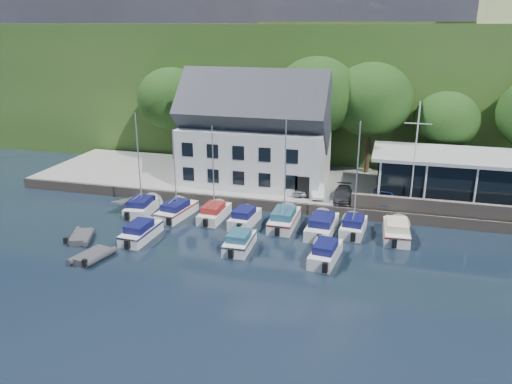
% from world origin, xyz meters
% --- Properties ---
extents(ground, '(180.00, 180.00, 0.00)m').
position_xyz_m(ground, '(0.00, 0.00, 0.00)').
color(ground, black).
rests_on(ground, ground).
extents(quay, '(60.00, 13.00, 1.00)m').
position_xyz_m(quay, '(0.00, 17.50, 0.50)').
color(quay, gray).
rests_on(quay, ground).
extents(quay_face, '(60.00, 0.30, 1.00)m').
position_xyz_m(quay_face, '(0.00, 11.00, 0.50)').
color(quay_face, '#6E6358').
rests_on(quay_face, ground).
extents(hillside, '(160.00, 75.00, 16.00)m').
position_xyz_m(hillside, '(0.00, 62.00, 8.00)').
color(hillside, '#345921').
rests_on(hillside, ground).
extents(field_patch, '(50.00, 30.00, 0.30)m').
position_xyz_m(field_patch, '(8.00, 70.00, 16.15)').
color(field_patch, '#515B2D').
rests_on(field_patch, hillside).
extents(harbor_building, '(14.40, 8.20, 8.70)m').
position_xyz_m(harbor_building, '(-7.00, 16.50, 5.35)').
color(harbor_building, silver).
rests_on(harbor_building, quay).
extents(club_pavilion, '(13.20, 7.20, 4.10)m').
position_xyz_m(club_pavilion, '(11.00, 16.00, 3.05)').
color(club_pavilion, black).
rests_on(club_pavilion, quay).
extents(seawall, '(18.00, 0.50, 1.20)m').
position_xyz_m(seawall, '(12.00, 11.40, 1.60)').
color(seawall, '#6E6358').
rests_on(seawall, quay).
extents(gangway, '(1.20, 6.00, 1.40)m').
position_xyz_m(gangway, '(-16.50, 9.00, 0.00)').
color(gangway, '#B8B8BD').
rests_on(gangway, ground).
extents(car_silver, '(2.04, 3.45, 1.10)m').
position_xyz_m(car_silver, '(-2.02, 13.75, 1.55)').
color(car_silver, '#B9B9BE').
rests_on(car_silver, quay).
extents(car_white, '(1.70, 3.55, 1.12)m').
position_xyz_m(car_white, '(-0.20, 13.38, 1.56)').
color(car_white, white).
rests_on(car_white, quay).
extents(car_dgrey, '(1.75, 3.92, 1.12)m').
position_xyz_m(car_dgrey, '(2.14, 12.88, 1.56)').
color(car_dgrey, '#2A2A2F').
rests_on(car_dgrey, quay).
extents(car_blue, '(1.70, 3.55, 1.17)m').
position_xyz_m(car_blue, '(5.79, 13.06, 1.59)').
color(car_blue, '#334B9C').
rests_on(car_blue, quay).
extents(flagpole, '(2.18, 0.20, 9.07)m').
position_xyz_m(flagpole, '(7.90, 12.61, 5.54)').
color(flagpole, silver).
rests_on(flagpole, quay).
extents(tree_0, '(7.67, 7.67, 10.49)m').
position_xyz_m(tree_0, '(-18.26, 22.09, 6.24)').
color(tree_0, black).
rests_on(tree_0, quay).
extents(tree_1, '(7.21, 7.21, 9.86)m').
position_xyz_m(tree_1, '(-10.61, 21.93, 5.93)').
color(tree_1, black).
rests_on(tree_1, quay).
extents(tree_2, '(8.75, 8.75, 11.96)m').
position_xyz_m(tree_2, '(-1.86, 21.55, 6.98)').
color(tree_2, black).
rests_on(tree_2, quay).
extents(tree_3, '(8.37, 8.37, 11.44)m').
position_xyz_m(tree_3, '(3.64, 22.54, 6.72)').
color(tree_3, black).
rests_on(tree_3, quay).
extents(tree_4, '(6.40, 6.40, 8.74)m').
position_xyz_m(tree_4, '(11.09, 22.72, 5.37)').
color(tree_4, black).
rests_on(tree_4, quay).
extents(boat_r1_0, '(2.61, 6.31, 8.66)m').
position_xyz_m(boat_r1_0, '(-15.04, 7.66, 4.33)').
color(boat_r1_0, silver).
rests_on(boat_r1_0, ground).
extents(boat_r1_1, '(2.92, 6.70, 8.69)m').
position_xyz_m(boat_r1_1, '(-11.65, 7.58, 4.35)').
color(boat_r1_1, silver).
rests_on(boat_r1_1, ground).
extents(boat_r1_2, '(2.05, 6.11, 8.46)m').
position_xyz_m(boat_r1_2, '(-8.32, 7.95, 4.23)').
color(boat_r1_2, silver).
rests_on(boat_r1_2, ground).
extents(boat_r1_3, '(2.26, 5.73, 1.51)m').
position_xyz_m(boat_r1_3, '(-5.41, 7.36, 0.75)').
color(boat_r1_3, silver).
rests_on(boat_r1_3, ground).
extents(boat_r1_4, '(2.18, 6.96, 9.21)m').
position_xyz_m(boat_r1_4, '(-2.17, 8.00, 4.61)').
color(boat_r1_4, silver).
rests_on(boat_r1_4, ground).
extents(boat_r1_5, '(2.56, 7.10, 1.55)m').
position_xyz_m(boat_r1_5, '(1.07, 7.36, 0.77)').
color(boat_r1_5, silver).
rests_on(boat_r1_5, ground).
extents(boat_r1_6, '(2.31, 5.81, 8.80)m').
position_xyz_m(boat_r1_6, '(3.52, 7.99, 4.40)').
color(boat_r1_6, silver).
rests_on(boat_r1_6, ground).
extents(boat_r1_7, '(2.42, 6.47, 1.50)m').
position_xyz_m(boat_r1_7, '(6.85, 7.87, 0.75)').
color(boat_r1_7, silver).
rests_on(boat_r1_7, ground).
extents(boat_r2_0, '(2.14, 6.18, 1.45)m').
position_xyz_m(boat_r2_0, '(-12.43, 2.45, 0.72)').
color(boat_r2_0, silver).
rests_on(boat_r2_0, ground).
extents(boat_r2_2, '(2.01, 5.31, 1.43)m').
position_xyz_m(boat_r2_2, '(-4.44, 2.69, 0.72)').
color(boat_r2_2, silver).
rests_on(boat_r2_2, ground).
extents(boat_r2_3, '(2.46, 6.07, 1.49)m').
position_xyz_m(boat_r2_3, '(2.01, 2.45, 0.74)').
color(boat_r2_3, silver).
rests_on(boat_r2_3, ground).
extents(dinghy_0, '(2.71, 3.37, 0.68)m').
position_xyz_m(dinghy_0, '(-16.82, 1.00, 0.34)').
color(dinghy_0, '#37363B').
rests_on(dinghy_0, ground).
extents(dinghy_1, '(2.51, 3.44, 0.72)m').
position_xyz_m(dinghy_1, '(-14.08, -1.80, 0.36)').
color(dinghy_1, '#37363B').
rests_on(dinghy_1, ground).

